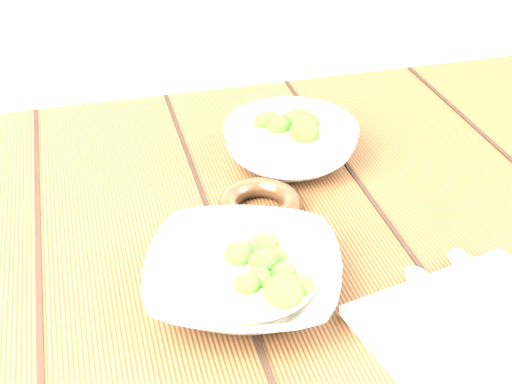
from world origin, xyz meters
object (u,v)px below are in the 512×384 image
Objects in this scene: soup_bowl_front at (243,277)px; trivet at (260,205)px; table at (239,316)px; napkin at (479,332)px; soup_bowl_back at (290,143)px.

soup_bowl_front is 0.15m from trivet.
soup_bowl_front is at bearing -100.06° from table.
napkin reaches higher than table.
napkin is at bearing -29.06° from soup_bowl_front.
soup_bowl_front is 0.27m from soup_bowl_back.
table is at bearing 79.94° from soup_bowl_front.
trivet is at bearing 108.96° from napkin.
napkin is at bearing -48.34° from table.
soup_bowl_back is (0.11, 0.15, 0.15)m from table.
soup_bowl_back is 1.12× the size of napkin.
soup_bowl_back is 0.37m from napkin.
trivet is at bearing 48.14° from table.
trivet is at bearing 68.24° from soup_bowl_front.
trivet reaches higher than table.
trivet is 0.29m from napkin.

